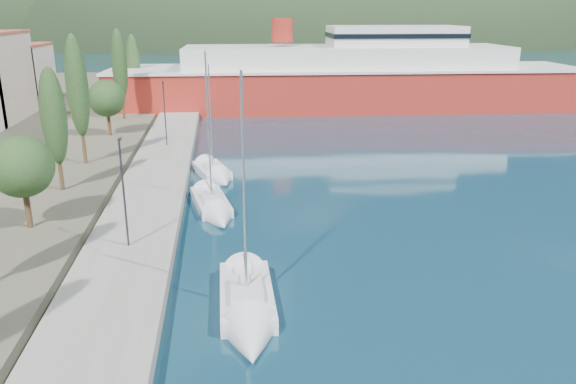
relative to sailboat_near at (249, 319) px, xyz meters
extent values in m
plane|color=#113749|center=(2.72, 114.13, -0.32)|extent=(1400.00, 1400.00, 0.00)
cube|color=gray|center=(-6.28, 20.13, 0.08)|extent=(5.00, 88.00, 0.80)
cube|color=silver|center=(-29.28, 60.13, 4.38)|extent=(9.00, 10.00, 8.00)
cube|color=#9E5138|center=(-29.28, 60.13, 8.53)|extent=(9.20, 10.20, 0.30)
cylinder|color=#47301E|center=(-12.71, 11.67, 1.55)|extent=(0.36, 0.36, 2.34)
sphere|color=#28441E|center=(-12.71, 11.67, 4.22)|extent=(3.74, 3.74, 3.74)
cylinder|color=#47301E|center=(-12.71, 19.23, 1.36)|extent=(0.30, 0.30, 1.97)
ellipsoid|color=#28441E|center=(-12.71, 19.23, 5.83)|extent=(1.80, 1.80, 6.97)
cylinder|color=#47301E|center=(-12.71, 26.83, 1.57)|extent=(0.30, 0.30, 2.39)
ellipsoid|color=#28441E|center=(-12.71, 26.83, 7.00)|extent=(1.80, 1.80, 8.47)
cylinder|color=#47301E|center=(-12.71, 38.41, 1.57)|extent=(0.36, 0.36, 2.38)
sphere|color=#28441E|center=(-12.71, 38.41, 4.28)|extent=(3.81, 3.81, 3.81)
cylinder|color=#47301E|center=(-12.71, 47.89, 1.55)|extent=(0.30, 0.30, 2.34)
ellipsoid|color=#28441E|center=(-12.71, 47.89, 6.88)|extent=(1.80, 1.80, 8.31)
cylinder|color=#47301E|center=(-12.71, 58.99, 1.43)|extent=(0.30, 0.30, 2.10)
ellipsoid|color=#28441E|center=(-12.71, 58.99, 6.20)|extent=(1.80, 1.80, 7.45)
cylinder|color=#2D2D33|center=(-6.28, 7.84, 3.48)|extent=(0.12, 0.12, 6.00)
cube|color=#2D2D33|center=(-6.28, 8.09, 6.48)|extent=(0.15, 0.50, 0.12)
cylinder|color=#2D2D33|center=(-6.28, 32.60, 3.48)|extent=(0.12, 0.12, 6.00)
cube|color=#2D2D33|center=(-6.28, 32.85, 6.48)|extent=(0.15, 0.50, 0.12)
cube|color=silver|center=(0.00, 2.03, -0.05)|extent=(2.48, 6.05, 0.97)
cube|color=silver|center=(0.00, 1.63, 0.59)|extent=(1.49, 2.42, 0.38)
cylinder|color=silver|center=(0.00, 1.63, 5.54)|extent=(0.12, 0.12, 10.21)
cone|color=silver|center=(0.00, -1.84, -0.05)|extent=(2.48, 2.83, 2.47)
cube|color=silver|center=(-1.86, 16.29, -0.09)|extent=(3.13, 6.15, 0.83)
cube|color=silver|center=(-1.79, 15.90, 0.46)|extent=(1.67, 2.54, 0.32)
cylinder|color=silver|center=(-1.79, 15.90, 5.39)|extent=(0.12, 0.12, 10.13)
cone|color=silver|center=(-1.19, 12.59, -0.09)|extent=(2.57, 3.07, 2.12)
cube|color=silver|center=(-1.87, 24.48, -0.08)|extent=(3.47, 5.39, 0.85)
cube|color=silver|center=(-1.78, 24.16, 0.49)|extent=(1.81, 2.28, 0.33)
cylinder|color=silver|center=(-1.78, 24.16, 4.62)|extent=(0.12, 0.12, 8.55)
cone|color=silver|center=(-1.00, 21.41, -0.08)|extent=(2.74, 2.84, 2.18)
cube|color=#A4261D|center=(16.66, 56.79, 2.14)|extent=(65.28, 15.98, 6.26)
cube|color=silver|center=(16.66, 56.79, 5.27)|extent=(65.75, 16.40, 0.34)
cube|color=silver|center=(16.66, 56.79, 6.61)|extent=(45.12, 12.90, 3.35)
cube|color=silver|center=(23.36, 56.53, 9.62)|extent=(18.46, 9.03, 2.68)
cylinder|color=#A4261D|center=(7.73, 57.15, 10.41)|extent=(2.90, 2.90, 3.13)
camera|label=1|loc=(-0.84, -21.87, 12.98)|focal=35.00mm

